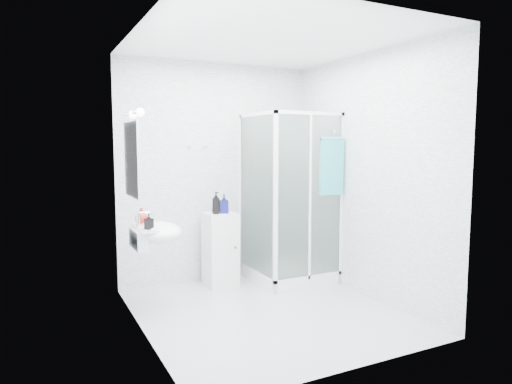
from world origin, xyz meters
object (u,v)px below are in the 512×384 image
shower_enclosure (287,245)px  shampoo_bottle_b (224,204)px  storage_cabinet (220,249)px  hand_towel (332,165)px  soap_dispenser_black (149,221)px  shampoo_bottle_a (216,203)px  soap_dispenser_orange (142,216)px  wall_basin (155,233)px

shower_enclosure → shampoo_bottle_b: 0.90m
storage_cabinet → hand_towel: bearing=-32.0°
shower_enclosure → shampoo_bottle_b: size_ratio=9.08×
shower_enclosure → soap_dispenser_black: 1.86m
shower_enclosure → shampoo_bottle_a: size_ratio=7.91×
soap_dispenser_orange → shampoo_bottle_a: bearing=23.5°
soap_dispenser_orange → soap_dispenser_black: 0.28m
hand_towel → shampoo_bottle_b: size_ratio=2.95×
wall_basin → storage_cabinet: 1.14m
shampoo_bottle_a → hand_towel: bearing=-28.8°
hand_towel → soap_dispenser_orange: (-2.08, 0.22, -0.47)m
soap_dispenser_black → shampoo_bottle_b: bearing=34.0°
storage_cabinet → soap_dispenser_black: size_ratio=5.88×
shower_enclosure → soap_dispenser_orange: 1.82m
shower_enclosure → wall_basin: (-1.66, -0.32, 0.35)m
storage_cabinet → shampoo_bottle_b: size_ratio=3.85×
wall_basin → storage_cabinet: (0.91, 0.58, -0.37)m
shampoo_bottle_a → shampoo_bottle_b: shampoo_bottle_a is taller
soap_dispenser_black → storage_cabinet: bearing=35.9°
shampoo_bottle_a → soap_dispenser_orange: (-0.94, -0.41, -0.03)m
shampoo_bottle_a → wall_basin: bearing=-147.3°
shower_enclosure → shampoo_bottle_b: (-0.70, 0.24, 0.51)m
soap_dispenser_black → wall_basin: bearing=59.1°
storage_cabinet → shampoo_bottle_a: size_ratio=3.35×
shower_enclosure → wall_basin: shower_enclosure is taller
wall_basin → hand_towel: hand_towel is taller
hand_towel → shampoo_bottle_b: 1.31m
wall_basin → soap_dispenser_orange: soap_dispenser_orange is taller
wall_basin → soap_dispenser_black: (-0.09, -0.14, 0.14)m
wall_basin → shower_enclosure: bearing=10.8°
wall_basin → shampoo_bottle_a: size_ratio=2.21×
wall_basin → soap_dispenser_orange: (-0.09, 0.14, 0.15)m
shower_enclosure → soap_dispenser_orange: size_ratio=12.23×
soap_dispenser_orange → soap_dispenser_black: size_ratio=1.13×
shampoo_bottle_a → shampoo_bottle_b: (0.10, 0.01, -0.02)m
shower_enclosure → shampoo_bottle_b: bearing=161.2°
shampoo_bottle_b → soap_dispenser_black: 1.25m
shampoo_bottle_b → soap_dispenser_black: (-1.04, -0.70, -0.02)m
shower_enclosure → wall_basin: bearing=-169.2°
storage_cabinet → soap_dispenser_orange: size_ratio=5.19×
wall_basin → hand_towel: size_ratio=0.86×
shampoo_bottle_b → soap_dispenser_black: bearing=-146.0°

